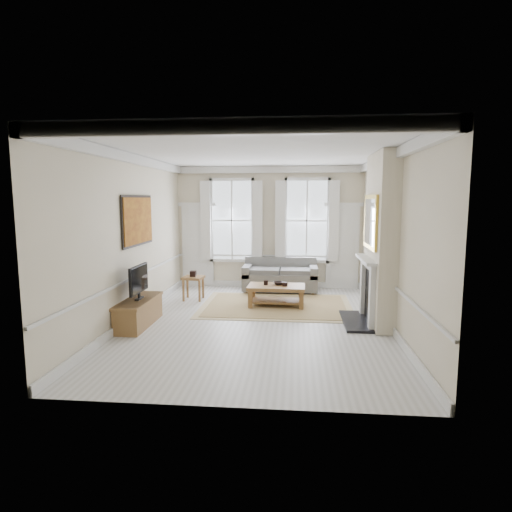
# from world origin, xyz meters

# --- Properties ---
(floor) EXTENTS (7.20, 7.20, 0.00)m
(floor) POSITION_xyz_m (0.00, 0.00, 0.00)
(floor) COLOR #B7B5AD
(floor) RESTS_ON ground
(ceiling) EXTENTS (7.20, 7.20, 0.00)m
(ceiling) POSITION_xyz_m (0.00, 0.00, 3.40)
(ceiling) COLOR white
(ceiling) RESTS_ON back_wall
(back_wall) EXTENTS (5.20, 0.00, 5.20)m
(back_wall) POSITION_xyz_m (0.00, 3.60, 1.70)
(back_wall) COLOR beige
(back_wall) RESTS_ON floor
(left_wall) EXTENTS (0.00, 7.20, 7.20)m
(left_wall) POSITION_xyz_m (-2.60, 0.00, 1.70)
(left_wall) COLOR beige
(left_wall) RESTS_ON floor
(right_wall) EXTENTS (0.00, 7.20, 7.20)m
(right_wall) POSITION_xyz_m (2.60, 0.00, 1.70)
(right_wall) COLOR beige
(right_wall) RESTS_ON floor
(window_left) EXTENTS (1.26, 0.20, 2.20)m
(window_left) POSITION_xyz_m (-1.05, 3.55, 1.90)
(window_left) COLOR #B2BCC6
(window_left) RESTS_ON back_wall
(window_right) EXTENTS (1.26, 0.20, 2.20)m
(window_right) POSITION_xyz_m (1.05, 3.55, 1.90)
(window_right) COLOR #B2BCC6
(window_right) RESTS_ON back_wall
(door_left) EXTENTS (0.90, 0.08, 2.30)m
(door_left) POSITION_xyz_m (-2.05, 3.56, 1.15)
(door_left) COLOR silver
(door_left) RESTS_ON floor
(door_right) EXTENTS (0.90, 0.08, 2.30)m
(door_right) POSITION_xyz_m (2.05, 3.56, 1.15)
(door_right) COLOR silver
(door_right) RESTS_ON floor
(painting) EXTENTS (0.05, 1.66, 1.06)m
(painting) POSITION_xyz_m (-2.56, 0.30, 2.05)
(painting) COLOR #B7781F
(painting) RESTS_ON left_wall
(chimney_breast) EXTENTS (0.35, 1.70, 3.38)m
(chimney_breast) POSITION_xyz_m (2.43, 0.20, 1.70)
(chimney_breast) COLOR beige
(chimney_breast) RESTS_ON floor
(hearth) EXTENTS (0.55, 1.50, 0.05)m
(hearth) POSITION_xyz_m (2.00, 0.20, 0.03)
(hearth) COLOR black
(hearth) RESTS_ON floor
(fireplace) EXTENTS (0.21, 1.45, 1.33)m
(fireplace) POSITION_xyz_m (2.20, 0.20, 0.73)
(fireplace) COLOR silver
(fireplace) RESTS_ON floor
(mirror) EXTENTS (0.06, 1.26, 1.06)m
(mirror) POSITION_xyz_m (2.21, 0.20, 2.05)
(mirror) COLOR gold
(mirror) RESTS_ON chimney_breast
(sofa) EXTENTS (2.00, 0.97, 0.89)m
(sofa) POSITION_xyz_m (0.34, 3.11, 0.37)
(sofa) COLOR #565654
(sofa) RESTS_ON floor
(side_table) EXTENTS (0.52, 0.52, 0.59)m
(side_table) POSITION_xyz_m (-1.78, 1.84, 0.48)
(side_table) COLOR brown
(side_table) RESTS_ON floor
(rug) EXTENTS (3.50, 2.60, 0.02)m
(rug) POSITION_xyz_m (0.31, 1.38, 0.01)
(rug) COLOR #9F8852
(rug) RESTS_ON floor
(coffee_table) EXTENTS (1.34, 0.81, 0.50)m
(coffee_table) POSITION_xyz_m (0.31, 1.38, 0.41)
(coffee_table) COLOR brown
(coffee_table) RESTS_ON rug
(ceramic_pot_a) EXTENTS (0.10, 0.10, 0.10)m
(ceramic_pot_a) POSITION_xyz_m (0.06, 1.43, 0.55)
(ceramic_pot_a) COLOR black
(ceramic_pot_a) RESTS_ON coffee_table
(ceramic_pot_b) EXTENTS (0.12, 0.12, 0.09)m
(ceramic_pot_b) POSITION_xyz_m (0.51, 1.33, 0.54)
(ceramic_pot_b) COLOR black
(ceramic_pot_b) RESTS_ON coffee_table
(bowl) EXTENTS (0.33, 0.33, 0.06)m
(bowl) POSITION_xyz_m (0.36, 1.48, 0.53)
(bowl) COLOR black
(bowl) RESTS_ON coffee_table
(tv_stand) EXTENTS (0.48, 1.49, 0.53)m
(tv_stand) POSITION_xyz_m (-2.34, -0.41, 0.27)
(tv_stand) COLOR brown
(tv_stand) RESTS_ON floor
(tv) EXTENTS (0.08, 0.90, 0.68)m
(tv) POSITION_xyz_m (-2.32, -0.41, 0.93)
(tv) COLOR black
(tv) RESTS_ON tv_stand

